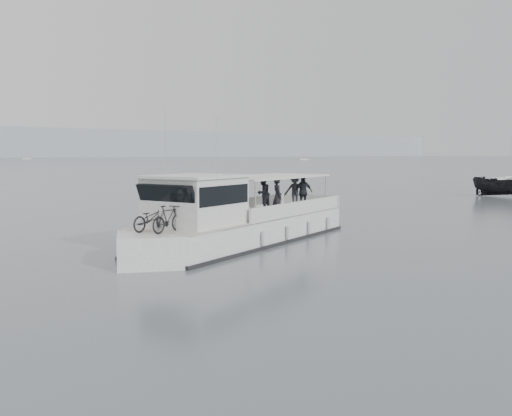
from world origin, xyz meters
TOP-DOWN VIEW (x-y plane):
  - ground at (0.00, 0.00)m, footprint 1400.00×1400.00m
  - tour_boat at (-1.38, -1.79)m, footprint 14.86×8.27m
  - dark_motorboat at (36.56, 6.90)m, footprint 4.01×5.77m

SIDE VIEW (x-z plane):
  - ground at x=0.00m, z-range 0.00..0.00m
  - dark_motorboat at x=36.56m, z-range 0.00..2.09m
  - tour_boat at x=-1.38m, z-range -2.14..4.23m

